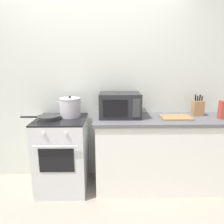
% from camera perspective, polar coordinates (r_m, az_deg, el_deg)
% --- Properties ---
extents(ground_plane, '(10.00, 10.00, 0.00)m').
position_cam_1_polar(ground_plane, '(2.40, -7.06, -27.60)').
color(ground_plane, '#9E9384').
extents(back_wall, '(4.40, 0.10, 2.50)m').
position_cam_1_polar(back_wall, '(2.79, 0.48, 6.74)').
color(back_wall, silver).
rests_on(back_wall, ground_plane).
extents(lower_cabinet_right, '(1.64, 0.56, 0.88)m').
position_cam_1_polar(lower_cabinet_right, '(2.75, 13.46, -11.27)').
color(lower_cabinet_right, white).
rests_on(lower_cabinet_right, ground_plane).
extents(countertop_right, '(1.70, 0.60, 0.04)m').
position_cam_1_polar(countertop_right, '(2.60, 14.00, -2.00)').
color(countertop_right, '#59595E').
rests_on(countertop_right, lower_cabinet_right).
extents(stove, '(0.60, 0.64, 0.92)m').
position_cam_1_polar(stove, '(2.71, -13.51, -11.24)').
color(stove, silver).
rests_on(stove, ground_plane).
extents(stock_pot, '(0.35, 0.26, 0.26)m').
position_cam_1_polar(stock_pot, '(2.61, -11.52, 1.29)').
color(stock_pot, silver).
rests_on(stock_pot, stove).
extents(frying_pan, '(0.46, 0.26, 0.05)m').
position_cam_1_polar(frying_pan, '(2.54, -17.25, -1.51)').
color(frying_pan, '#28282B').
rests_on(frying_pan, stove).
extents(microwave, '(0.50, 0.37, 0.30)m').
position_cam_1_polar(microwave, '(2.53, 2.13, 1.95)').
color(microwave, '#232326').
rests_on(microwave, countertop_right).
extents(cutting_board, '(0.36, 0.26, 0.02)m').
position_cam_1_polar(cutting_board, '(2.62, 17.28, -1.43)').
color(cutting_board, '#997047').
rests_on(cutting_board, countertop_right).
extents(knife_block, '(0.13, 0.10, 0.27)m').
position_cam_1_polar(knife_block, '(2.84, 22.71, 1.09)').
color(knife_block, '#997047').
rests_on(knife_block, countertop_right).
extents(pasta_box, '(0.08, 0.08, 0.22)m').
position_cam_1_polar(pasta_box, '(2.79, 28.37, 0.56)').
color(pasta_box, '#B73D33').
rests_on(pasta_box, countertop_right).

